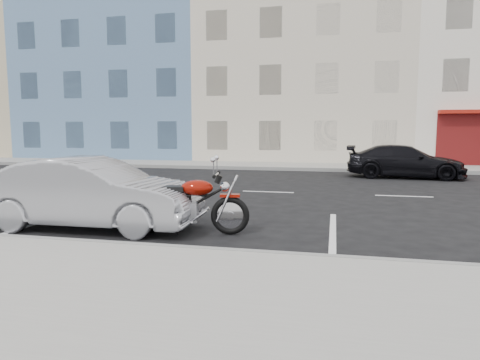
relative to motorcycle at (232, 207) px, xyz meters
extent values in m
plane|color=black|center=(1.83, 5.52, -0.52)|extent=(120.00, 120.00, 0.00)
cube|color=gray|center=(-3.17, 14.22, -0.44)|extent=(80.00, 3.40, 0.15)
cube|color=gray|center=(-3.17, -1.48, -0.44)|extent=(80.00, 0.12, 0.16)
cube|color=gray|center=(-3.17, 12.52, -0.44)|extent=(80.00, 0.12, 0.16)
cube|color=#53759B|center=(-12.17, 21.82, 5.98)|extent=(12.00, 12.00, 13.00)
cube|color=beige|center=(-0.17, 21.82, 5.23)|extent=(12.00, 12.00, 11.50)
torus|color=black|center=(0.76, 0.12, -0.18)|extent=(0.73, 0.23, 0.72)
torus|color=black|center=(-0.77, -0.12, -0.18)|extent=(0.73, 0.23, 0.72)
cube|color=maroon|center=(0.76, 0.12, 0.20)|extent=(0.38, 0.20, 0.05)
cube|color=maroon|center=(-0.81, -0.13, 0.22)|extent=(0.34, 0.22, 0.06)
cube|color=gray|center=(-0.05, -0.01, -0.11)|extent=(0.49, 0.39, 0.36)
ellipsoid|color=maroon|center=(0.16, 0.03, 0.34)|extent=(0.65, 0.46, 0.29)
cube|color=black|center=(-0.40, -0.06, 0.32)|extent=(0.70, 0.38, 0.10)
cylinder|color=silver|center=(0.52, 0.08, 0.58)|extent=(0.16, 0.75, 0.04)
sphere|color=silver|center=(0.67, 0.11, 0.36)|extent=(0.18, 0.18, 0.18)
cylinder|color=silver|center=(-0.38, -0.21, -0.28)|extent=(1.02, 0.25, 0.09)
cylinder|color=silver|center=(-0.42, 0.08, -0.28)|extent=(1.02, 0.25, 0.09)
cylinder|color=silver|center=(0.71, 0.11, 0.14)|extent=(0.42, 0.11, 0.85)
cylinder|color=black|center=(0.18, 0.03, 0.07)|extent=(0.86, 0.19, 0.53)
imported|color=#9B9CA2|center=(-2.81, -0.08, 0.18)|extent=(4.26, 1.56, 1.40)
imported|color=black|center=(4.59, 10.60, 0.14)|extent=(4.66, 2.18, 1.31)
camera|label=1|loc=(1.83, -7.53, 1.42)|focal=32.00mm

